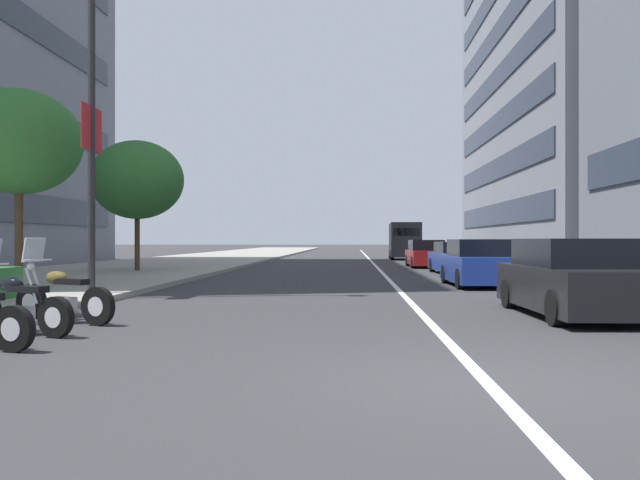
{
  "coord_description": "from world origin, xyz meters",
  "views": [
    {
      "loc": [
        -6.86,
        1.38,
        1.45
      ],
      "look_at": [
        11.68,
        2.24,
        1.45
      ],
      "focal_mm": 37.56,
      "sensor_mm": 36.0,
      "label": 1
    }
  ],
  "objects_px": {
    "car_mid_block_traffic": "(575,279)",
    "street_lamp_with_banners": "(103,75)",
    "car_approaching_light": "(479,264)",
    "delivery_van_ahead": "(405,240)",
    "street_tree_mid_sidewalk": "(137,180)",
    "car_lead_in_lane": "(458,259)",
    "motorcycle_nearest_camera": "(62,298)",
    "motorcycle_by_sign_pole": "(18,307)",
    "car_following_behind": "(426,254)",
    "street_tree_by_lamp_post": "(19,142)"
  },
  "relations": [
    {
      "from": "car_mid_block_traffic",
      "to": "street_lamp_with_banners",
      "type": "height_order",
      "value": "street_lamp_with_banners"
    },
    {
      "from": "car_mid_block_traffic",
      "to": "car_approaching_light",
      "type": "xyz_separation_m",
      "value": [
        8.2,
        0.25,
        -0.0
      ]
    },
    {
      "from": "delivery_van_ahead",
      "to": "street_lamp_with_banners",
      "type": "distance_m",
      "value": 35.5
    },
    {
      "from": "street_lamp_with_banners",
      "to": "street_tree_mid_sidewalk",
      "type": "relative_size",
      "value": 1.67
    },
    {
      "from": "car_lead_in_lane",
      "to": "motorcycle_nearest_camera",
      "type": "bearing_deg",
      "value": 149.05
    },
    {
      "from": "motorcycle_by_sign_pole",
      "to": "car_approaching_light",
      "type": "relative_size",
      "value": 0.47
    },
    {
      "from": "motorcycle_by_sign_pole",
      "to": "car_mid_block_traffic",
      "type": "height_order",
      "value": "car_mid_block_traffic"
    },
    {
      "from": "car_following_behind",
      "to": "delivery_van_ahead",
      "type": "relative_size",
      "value": 0.79
    },
    {
      "from": "delivery_van_ahead",
      "to": "street_tree_by_lamp_post",
      "type": "xyz_separation_m",
      "value": [
        -31.89,
        13.15,
        2.71
      ]
    },
    {
      "from": "motorcycle_nearest_camera",
      "to": "car_mid_block_traffic",
      "type": "relative_size",
      "value": 0.46
    },
    {
      "from": "car_following_behind",
      "to": "car_mid_block_traffic",
      "type": "bearing_deg",
      "value": -179.67
    },
    {
      "from": "car_approaching_light",
      "to": "car_following_behind",
      "type": "relative_size",
      "value": 0.89
    },
    {
      "from": "car_mid_block_traffic",
      "to": "delivery_van_ahead",
      "type": "height_order",
      "value": "delivery_van_ahead"
    },
    {
      "from": "car_following_behind",
      "to": "delivery_van_ahead",
      "type": "bearing_deg",
      "value": -0.4
    },
    {
      "from": "car_approaching_light",
      "to": "delivery_van_ahead",
      "type": "distance_m",
      "value": 28.86
    },
    {
      "from": "street_tree_by_lamp_post",
      "to": "delivery_van_ahead",
      "type": "bearing_deg",
      "value": -22.42
    },
    {
      "from": "car_lead_in_lane",
      "to": "street_tree_by_lamp_post",
      "type": "relative_size",
      "value": 0.87
    },
    {
      "from": "street_tree_mid_sidewalk",
      "to": "car_approaching_light",
      "type": "bearing_deg",
      "value": -118.16
    },
    {
      "from": "motorcycle_by_sign_pole",
      "to": "street_tree_mid_sidewalk",
      "type": "distance_m",
      "value": 18.95
    },
    {
      "from": "car_lead_in_lane",
      "to": "street_tree_mid_sidewalk",
      "type": "relative_size",
      "value": 0.85
    },
    {
      "from": "car_following_behind",
      "to": "street_lamp_with_banners",
      "type": "height_order",
      "value": "street_lamp_with_banners"
    },
    {
      "from": "delivery_van_ahead",
      "to": "street_tree_by_lamp_post",
      "type": "bearing_deg",
      "value": 159.11
    },
    {
      "from": "car_following_behind",
      "to": "motorcycle_by_sign_pole",
      "type": "bearing_deg",
      "value": 160.28
    },
    {
      "from": "motorcycle_nearest_camera",
      "to": "car_mid_block_traffic",
      "type": "bearing_deg",
      "value": -147.92
    },
    {
      "from": "car_mid_block_traffic",
      "to": "car_following_behind",
      "type": "xyz_separation_m",
      "value": [
        22.79,
        0.27,
        -0.01
      ]
    },
    {
      "from": "street_tree_by_lamp_post",
      "to": "car_approaching_light",
      "type": "bearing_deg",
      "value": -77.0
    },
    {
      "from": "car_approaching_light",
      "to": "delivery_van_ahead",
      "type": "relative_size",
      "value": 0.71
    },
    {
      "from": "car_mid_block_traffic",
      "to": "street_lamp_with_banners",
      "type": "distance_m",
      "value": 11.85
    },
    {
      "from": "motorcycle_by_sign_pole",
      "to": "car_following_behind",
      "type": "distance_m",
      "value": 27.28
    },
    {
      "from": "street_tree_by_lamp_post",
      "to": "street_tree_mid_sidewalk",
      "type": "relative_size",
      "value": 0.99
    },
    {
      "from": "car_lead_in_lane",
      "to": "street_lamp_with_banners",
      "type": "height_order",
      "value": "street_lamp_with_banners"
    },
    {
      "from": "car_lead_in_lane",
      "to": "delivery_van_ahead",
      "type": "distance_m",
      "value": 21.04
    },
    {
      "from": "car_mid_block_traffic",
      "to": "street_tree_mid_sidewalk",
      "type": "relative_size",
      "value": 0.83
    },
    {
      "from": "car_approaching_light",
      "to": "street_tree_by_lamp_post",
      "type": "bearing_deg",
      "value": 101.96
    },
    {
      "from": "delivery_van_ahead",
      "to": "car_mid_block_traffic",
      "type": "bearing_deg",
      "value": -178.06
    },
    {
      "from": "car_approaching_light",
      "to": "car_lead_in_lane",
      "type": "height_order",
      "value": "car_approaching_light"
    },
    {
      "from": "car_following_behind",
      "to": "street_tree_by_lamp_post",
      "type": "relative_size",
      "value": 0.86
    },
    {
      "from": "street_tree_by_lamp_post",
      "to": "street_tree_mid_sidewalk",
      "type": "height_order",
      "value": "street_tree_mid_sidewalk"
    },
    {
      "from": "street_lamp_with_banners",
      "to": "motorcycle_by_sign_pole",
      "type": "bearing_deg",
      "value": -170.7
    },
    {
      "from": "car_mid_block_traffic",
      "to": "car_approaching_light",
      "type": "relative_size",
      "value": 1.09
    },
    {
      "from": "motorcycle_nearest_camera",
      "to": "delivery_van_ahead",
      "type": "xyz_separation_m",
      "value": [
        38.54,
        -9.01,
        1.0
      ]
    },
    {
      "from": "street_lamp_with_banners",
      "to": "street_tree_by_lamp_post",
      "type": "height_order",
      "value": "street_lamp_with_banners"
    },
    {
      "from": "motorcycle_by_sign_pole",
      "to": "street_tree_by_lamp_post",
      "type": "relative_size",
      "value": 0.36
    },
    {
      "from": "street_tree_by_lamp_post",
      "to": "car_mid_block_traffic",
      "type": "bearing_deg",
      "value": -111.03
    },
    {
      "from": "delivery_van_ahead",
      "to": "car_following_behind",
      "type": "bearing_deg",
      "value": -178.51
    },
    {
      "from": "car_lead_in_lane",
      "to": "car_following_behind",
      "type": "height_order",
      "value": "car_following_behind"
    },
    {
      "from": "car_mid_block_traffic",
      "to": "street_tree_by_lamp_post",
      "type": "height_order",
      "value": "street_tree_by_lamp_post"
    },
    {
      "from": "motorcycle_nearest_camera",
      "to": "street_tree_by_lamp_post",
      "type": "distance_m",
      "value": 8.67
    },
    {
      "from": "delivery_van_ahead",
      "to": "street_lamp_with_banners",
      "type": "relative_size",
      "value": 0.64
    },
    {
      "from": "motorcycle_by_sign_pole",
      "to": "delivery_van_ahead",
      "type": "relative_size",
      "value": 0.33
    }
  ]
}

